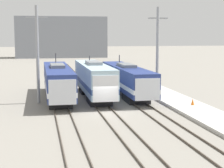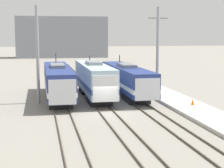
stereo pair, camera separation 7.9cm
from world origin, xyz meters
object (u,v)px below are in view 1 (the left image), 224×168
(locomotive_center, at_px, (94,80))
(catenary_tower_right, at_px, (157,52))
(locomotive_far_right, at_px, (127,80))
(catenary_tower_left, at_px, (38,53))
(traffic_cone, at_px, (193,102))
(locomotive_far_left, at_px, (58,82))

(locomotive_center, bearing_deg, catenary_tower_right, -15.29)
(locomotive_far_right, xyz_separation_m, catenary_tower_right, (2.86, -2.98, 3.48))
(locomotive_center, height_order, catenary_tower_left, catenary_tower_left)
(catenary_tower_left, height_order, catenary_tower_right, same)
(locomotive_center, xyz_separation_m, locomotive_far_right, (4.26, 1.04, -0.21))
(locomotive_far_right, bearing_deg, traffic_cone, -60.85)
(locomotive_center, relative_size, traffic_cone, 24.74)
(locomotive_center, bearing_deg, locomotive_far_right, 13.66)
(catenary_tower_left, bearing_deg, traffic_cone, -20.21)
(locomotive_far_left, height_order, locomotive_far_right, locomotive_far_left)
(catenary_tower_right, height_order, traffic_cone, catenary_tower_right)
(traffic_cone, bearing_deg, catenary_tower_right, 109.30)
(locomotive_far_left, height_order, catenary_tower_right, catenary_tower_right)
(locomotive_far_left, xyz_separation_m, traffic_cone, (13.40, -7.51, -1.48))
(locomotive_center, xyz_separation_m, catenary_tower_right, (7.12, -1.95, 3.27))
(locomotive_center, height_order, catenary_tower_right, catenary_tower_right)
(catenary_tower_left, bearing_deg, locomotive_far_right, 15.51)
(catenary_tower_left, height_order, traffic_cone, catenary_tower_left)
(locomotive_far_right, bearing_deg, catenary_tower_left, -164.49)
(locomotive_center, distance_m, traffic_cone, 12.05)
(locomotive_far_left, distance_m, locomotive_far_right, 8.61)
(traffic_cone, bearing_deg, locomotive_center, 139.88)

